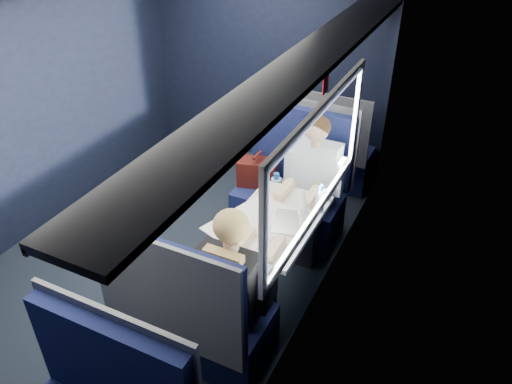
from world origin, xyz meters
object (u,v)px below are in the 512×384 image
at_px(cup, 327,195).
at_px(table, 271,227).
at_px(seat_bay_near, 290,191).
at_px(bottle_small, 320,200).
at_px(woman, 236,280).
at_px(laptop, 296,218).
at_px(seat_row_front, 324,151).
at_px(seat_bay_far, 194,317).
at_px(man, 311,180).

bearing_deg(cup, table, -124.07).
height_order(seat_bay_near, bottle_small, seat_bay_near).
xyz_separation_m(table, cup, (0.30, 0.44, 0.12)).
relative_size(woman, laptop, 3.68).
height_order(seat_bay_near, seat_row_front, seat_bay_near).
xyz_separation_m(seat_bay_far, seat_row_front, (0.00, 2.67, -0.00)).
distance_m(laptop, cup, 0.44).
bearing_deg(seat_bay_near, bottle_small, -50.94).
bearing_deg(bottle_small, woman, -103.43).
relative_size(table, laptop, 2.78).
bearing_deg(cup, seat_row_front, 109.49).
distance_m(woman, cup, 1.17).
distance_m(seat_bay_near, laptop, 1.02).
distance_m(table, bottle_small, 0.43).
distance_m(seat_bay_near, seat_bay_far, 1.75).
distance_m(seat_row_front, woman, 2.54).
distance_m(man, woman, 1.41).
relative_size(seat_row_front, laptop, 3.23).
height_order(seat_bay_near, cup, seat_bay_near).
bearing_deg(table, bottle_small, 40.67).
relative_size(man, cup, 15.18).
xyz_separation_m(seat_bay_near, seat_row_front, (0.02, 0.93, -0.02)).
relative_size(table, seat_row_front, 0.86).
relative_size(man, laptop, 3.68).
height_order(table, seat_row_front, seat_row_front).
distance_m(seat_row_front, man, 1.17).
height_order(seat_bay_near, woman, woman).
distance_m(seat_bay_near, seat_row_front, 0.93).
bearing_deg(man, woman, -90.00).
bearing_deg(table, cup, 55.93).
xyz_separation_m(table, man, (0.07, 0.70, 0.06)).
xyz_separation_m(man, woman, (0.00, -1.41, 0.01)).
relative_size(seat_bay_far, laptop, 3.51).
height_order(man, laptop, man).
bearing_deg(seat_bay_far, seat_row_front, 90.00).
relative_size(seat_bay_far, bottle_small, 5.13).
bearing_deg(woman, laptop, 79.83).
xyz_separation_m(table, laptop, (0.20, 0.01, 0.14)).
relative_size(seat_bay_near, bottle_small, 5.13).
xyz_separation_m(man, cup, (0.23, -0.26, 0.07)).
height_order(table, seat_bay_far, seat_bay_far).
bearing_deg(seat_row_front, table, -84.20).
bearing_deg(woman, table, 95.45).
distance_m(table, seat_bay_far, 0.93).
bearing_deg(seat_bay_near, man, -32.54).
distance_m(woman, bottle_small, 1.00).
relative_size(seat_row_front, bottle_small, 4.72).
bearing_deg(cup, seat_bay_far, -110.05).
xyz_separation_m(seat_bay_far, laptop, (0.38, 0.89, 0.39)).
height_order(woman, cup, woman).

